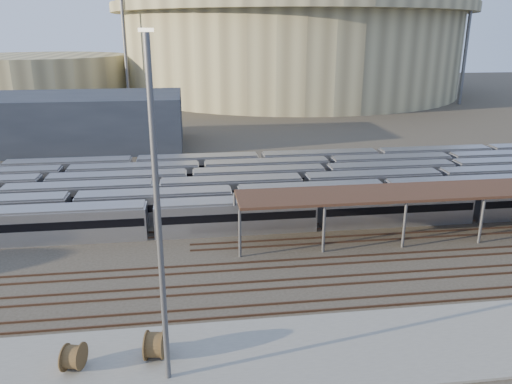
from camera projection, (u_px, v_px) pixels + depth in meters
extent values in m
plane|color=#383026|center=(321.00, 258.00, 50.00)|extent=(420.00, 420.00, 0.00)
cube|color=gray|center=(306.00, 352.00, 35.20)|extent=(50.00, 9.00, 0.20)
cube|color=#B3B3B8|center=(318.00, 212.00, 57.19)|extent=(112.00, 2.90, 3.60)
cube|color=#B3B3B8|center=(235.00, 204.00, 59.98)|extent=(112.00, 2.90, 3.60)
cube|color=#B3B3B8|center=(303.00, 190.00, 65.14)|extent=(112.00, 2.90, 3.60)
cube|color=#B3B3B8|center=(326.00, 180.00, 69.62)|extent=(112.00, 2.90, 3.60)
cube|color=#B3B3B8|center=(329.00, 171.00, 73.80)|extent=(112.00, 2.90, 3.60)
cube|color=#B3B3B8|center=(260.00, 166.00, 76.51)|extent=(112.00, 2.90, 3.60)
cylinder|color=#57585C|center=(240.00, 234.00, 49.43)|extent=(0.30, 0.30, 5.00)
cylinder|color=#57585C|center=(235.00, 215.00, 54.51)|extent=(0.30, 0.30, 5.00)
cylinder|color=#57585C|center=(324.00, 229.00, 50.52)|extent=(0.30, 0.30, 5.00)
cylinder|color=#57585C|center=(311.00, 211.00, 55.61)|extent=(0.30, 0.30, 5.00)
cylinder|color=#57585C|center=(404.00, 225.00, 51.62)|extent=(0.30, 0.30, 5.00)
cylinder|color=#57585C|center=(385.00, 208.00, 56.70)|extent=(0.30, 0.30, 5.00)
cylinder|color=#57585C|center=(481.00, 221.00, 52.71)|extent=(0.30, 0.30, 5.00)
cylinder|color=#57585C|center=(455.00, 204.00, 57.80)|extent=(0.30, 0.30, 5.00)
cube|color=#342315|center=(507.00, 188.00, 54.98)|extent=(60.00, 6.00, 0.30)
cube|color=#4C3323|center=(325.00, 264.00, 48.32)|extent=(170.00, 0.12, 0.18)
cube|color=#4C3323|center=(321.00, 258.00, 49.74)|extent=(170.00, 0.12, 0.18)
cube|color=#4C3323|center=(337.00, 284.00, 44.55)|extent=(170.00, 0.12, 0.18)
cube|color=#4C3323|center=(333.00, 277.00, 45.97)|extent=(170.00, 0.12, 0.18)
cube|color=#4C3323|center=(351.00, 308.00, 40.79)|extent=(170.00, 0.12, 0.18)
cube|color=#4C3323|center=(346.00, 299.00, 42.20)|extent=(170.00, 0.12, 0.18)
cylinder|color=tan|center=(290.00, 52.00, 180.75)|extent=(116.00, 116.00, 28.00)
cylinder|color=tan|center=(291.00, 7.00, 175.94)|extent=(124.00, 124.00, 3.00)
cylinder|color=brown|center=(291.00, 0.00, 175.24)|extent=(120.00, 120.00, 1.50)
cylinder|color=tan|center=(40.00, 77.00, 162.64)|extent=(56.00, 56.00, 14.00)
cube|color=#1E232D|center=(71.00, 121.00, 95.79)|extent=(42.00, 20.00, 10.00)
cylinder|color=#57585C|center=(125.00, 43.00, 144.22)|extent=(1.00, 1.00, 36.00)
cylinder|color=#57585C|center=(467.00, 43.00, 147.57)|extent=(1.00, 1.00, 36.00)
cylinder|color=#57585C|center=(192.00, 40.00, 193.88)|extent=(1.00, 1.00, 36.00)
cylinder|color=brown|center=(74.00, 357.00, 33.01)|extent=(1.47, 2.06, 1.87)
cylinder|color=brown|center=(155.00, 345.00, 34.12)|extent=(1.47, 2.22, 2.06)
cylinder|color=#57585C|center=(159.00, 224.00, 29.19)|extent=(0.36, 0.36, 21.45)
cube|color=#FFF2CC|center=(146.00, 30.00, 25.84)|extent=(0.81, 0.32, 0.20)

